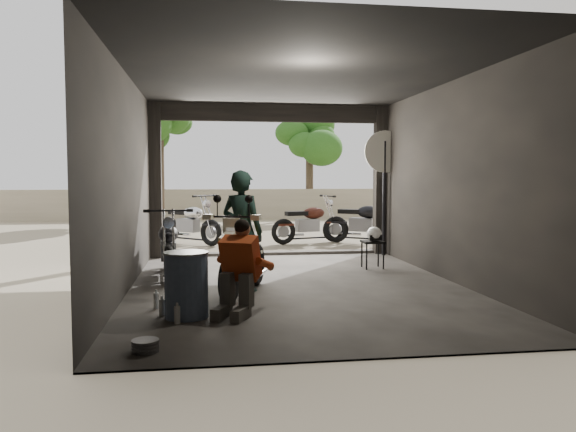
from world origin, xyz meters
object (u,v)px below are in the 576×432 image
object	(u,v)px
outside_bike_a	(189,219)
oil_drum	(186,286)
main_bike	(244,253)
left_bike	(168,242)
helmet	(374,234)
sign_post	(385,170)
outside_bike_b	(309,219)
mechanic	(237,270)
outside_bike_c	(364,219)
stool	(373,245)
rider	(242,231)

from	to	relation	value
outside_bike_a	oil_drum	size ratio (longest dim) A/B	2.33
main_bike	left_bike	world-z (taller)	main_bike
helmet	sign_post	bearing A→B (deg)	81.66
outside_bike_a	oil_drum	bearing A→B (deg)	-134.87
left_bike	outside_bike_b	bearing A→B (deg)	48.69
sign_post	mechanic	bearing A→B (deg)	-109.99
outside_bike_b	helmet	size ratio (longest dim) A/B	6.24
main_bike	sign_post	xyz separation A→B (m)	(3.22, 3.52, 1.22)
outside_bike_c	stool	bearing A→B (deg)	-157.87
mechanic	sign_post	xyz separation A→B (m)	(3.38, 4.77, 1.26)
oil_drum	outside_bike_a	bearing A→B (deg)	91.31
outside_bike_c	rider	xyz separation A→B (m)	(-3.40, -5.43, 0.25)
outside_bike_b	rider	distance (m)	6.14
helmet	oil_drum	distance (m)	4.52
outside_bike_a	stool	size ratio (longest dim) A/B	3.53
outside_bike_b	stool	distance (m)	4.13
left_bike	outside_bike_b	xyz separation A→B (m)	(3.22, 4.37, 0.02)
stool	sign_post	bearing A→B (deg)	65.51
left_bike	oil_drum	xyz separation A→B (m)	(0.40, -2.90, -0.19)
rider	sign_post	world-z (taller)	sign_post
main_bike	oil_drum	world-z (taller)	main_bike
mechanic	rider	bearing A→B (deg)	109.03
left_bike	mechanic	xyz separation A→B (m)	(0.99, -2.88, -0.02)
left_bike	outside_bike_b	size ratio (longest dim) A/B	0.96
main_bike	sign_post	bearing A→B (deg)	67.72
outside_bike_b	helmet	world-z (taller)	outside_bike_b
outside_bike_b	oil_drum	world-z (taller)	outside_bike_b
main_bike	helmet	world-z (taller)	main_bike
left_bike	stool	distance (m)	3.65
sign_post	main_bike	bearing A→B (deg)	-117.07
mechanic	sign_post	world-z (taller)	sign_post
stool	sign_post	distance (m)	2.25
outside_bike_c	oil_drum	size ratio (longest dim) A/B	2.39
main_bike	stool	world-z (taller)	main_bike
outside_bike_a	outside_bike_c	size ratio (longest dim) A/B	0.97
main_bike	mechanic	xyz separation A→B (m)	(-0.17, -1.25, -0.03)
main_bike	outside_bike_c	distance (m)	6.61
main_bike	outside_bike_a	xyz separation A→B (m)	(-0.94, 6.25, 0.02)
left_bike	sign_post	bearing A→B (deg)	18.44
left_bike	stool	xyz separation A→B (m)	(3.64, 0.26, -0.14)
rider	stool	bearing A→B (deg)	-111.74
oil_drum	outside_bike_b	bearing A→B (deg)	68.74
oil_drum	sign_post	distance (m)	6.39
mechanic	outside_bike_a	bearing A→B (deg)	121.04
mechanic	stool	xyz separation A→B (m)	(2.64, 3.15, -0.12)
left_bike	outside_bike_a	xyz separation A→B (m)	(0.22, 4.62, 0.04)
outside_bike_c	helmet	bearing A→B (deg)	-157.51
outside_bike_b	oil_drum	size ratio (longest dim) A/B	2.27
left_bike	helmet	xyz separation A→B (m)	(3.65, 0.22, 0.07)
outside_bike_a	sign_post	distance (m)	5.12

